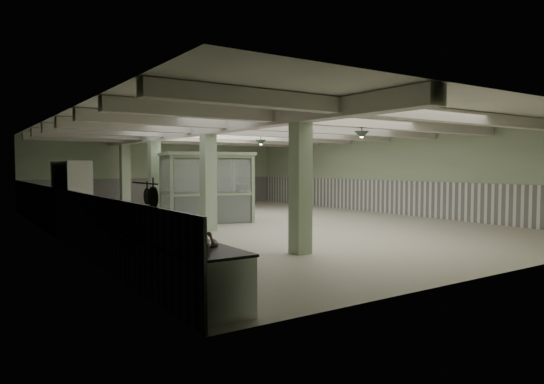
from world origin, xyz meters
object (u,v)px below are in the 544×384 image
guard_booth (205,175)px  filing_cabinet (245,201)px  walkin_cooler (72,199)px  prep_counter (155,259)px

guard_booth → filing_cabinet: (1.76, -0.06, -1.09)m
walkin_cooler → guard_booth: size_ratio=0.67×
prep_counter → filing_cabinet: filing_cabinet is taller
prep_counter → guard_booth: size_ratio=1.44×
prep_counter → walkin_cooler: size_ratio=2.13×
guard_booth → prep_counter: bearing=-108.2°
guard_booth → filing_cabinet: size_ratio=2.74×
prep_counter → guard_booth: bearing=59.0°
walkin_cooler → filing_cabinet: (7.14, 2.12, -0.48)m
prep_counter → filing_cabinet: bearing=51.1°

